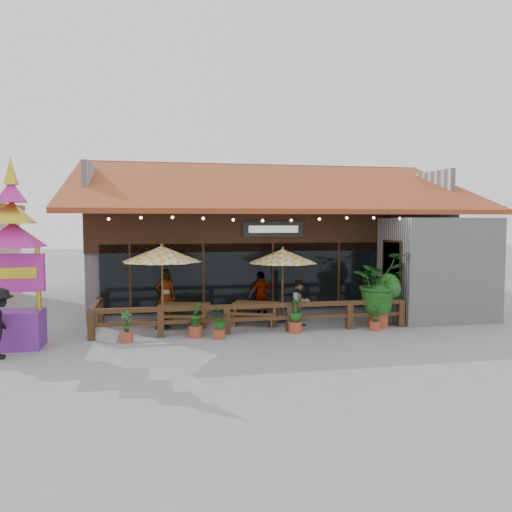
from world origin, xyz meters
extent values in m
plane|color=gray|center=(0.00, 0.00, 0.00)|extent=(100.00, 100.00, 0.00)
cube|color=#B4B4B9|center=(0.00, 7.00, 2.00)|extent=(14.00, 10.00, 4.00)
cube|color=#372011|center=(-1.50, 1.92, 3.20)|extent=(11.00, 0.16, 1.60)
cube|color=black|center=(-1.50, 1.90, 1.50)|extent=(10.00, 0.12, 2.40)
cube|color=#FFD372|center=(-1.50, 2.10, 1.50)|extent=(9.80, 0.05, 2.20)
cube|color=#B4B4B9|center=(5.25, 0.65, 1.80)|extent=(3.50, 2.70, 3.60)
cube|color=red|center=(3.44, 0.50, 2.00)|extent=(0.06, 1.20, 1.50)
cube|color=#372011|center=(3.43, 0.50, 2.00)|extent=(0.04, 1.34, 1.64)
cube|color=#984722|center=(0.00, 3.50, 4.90)|extent=(15.50, 7.05, 2.37)
cube|color=#984722|center=(0.00, 10.50, 4.90)|extent=(15.50, 7.05, 2.37)
cube|color=#984722|center=(0.00, 7.00, 6.02)|extent=(15.50, 0.30, 0.12)
cube|color=#B4B4B9|center=(-7.00, 7.00, 4.70)|extent=(0.20, 9.00, 1.80)
cube|color=#B4B4B9|center=(7.00, 7.00, 4.70)|extent=(0.20, 9.00, 1.80)
cube|color=black|center=(-0.50, 1.80, 3.20)|extent=(2.20, 0.10, 0.55)
cube|color=silver|center=(-0.50, 1.74, 3.20)|extent=(1.80, 0.02, 0.25)
cube|color=#372011|center=(-5.50, 1.86, 1.50)|extent=(0.08, 0.08, 2.40)
cube|color=#372011|center=(-3.00, 1.86, 1.50)|extent=(0.08, 0.08, 2.40)
cube|color=#372011|center=(-0.50, 1.86, 1.50)|extent=(0.08, 0.08, 2.40)
cube|color=#372011|center=(2.00, 1.86, 1.50)|extent=(0.08, 0.08, 2.40)
sphere|color=#F6D087|center=(-6.00, 0.08, 3.55)|extent=(0.09, 0.09, 0.09)
sphere|color=#F6D087|center=(-5.05, 0.08, 3.59)|extent=(0.09, 0.09, 0.09)
sphere|color=#F6D087|center=(-4.10, 0.08, 3.60)|extent=(0.09, 0.09, 0.09)
sphere|color=#F6D087|center=(-3.15, 0.08, 3.57)|extent=(0.09, 0.09, 0.09)
sphere|color=#F6D087|center=(-2.20, 0.08, 3.53)|extent=(0.09, 0.09, 0.09)
sphere|color=#F6D087|center=(-1.25, 0.08, 3.50)|extent=(0.09, 0.09, 0.09)
sphere|color=#F6D087|center=(-0.30, 0.08, 3.51)|extent=(0.09, 0.09, 0.09)
sphere|color=#F6D087|center=(0.65, 0.08, 3.55)|extent=(0.09, 0.09, 0.09)
sphere|color=#F6D087|center=(1.60, 0.08, 3.59)|extent=(0.09, 0.09, 0.09)
sphere|color=#F6D087|center=(2.55, 0.08, 3.60)|extent=(0.09, 0.09, 0.09)
sphere|color=#F6D087|center=(3.50, 0.08, 3.57)|extent=(0.09, 0.09, 0.09)
cube|color=#462C19|center=(-6.50, -0.50, 0.45)|extent=(0.20, 0.20, 0.90)
cube|color=#462C19|center=(-4.50, -0.50, 0.45)|extent=(0.20, 0.20, 0.90)
cube|color=#462C19|center=(-2.50, -0.50, 0.45)|extent=(0.20, 0.20, 0.90)
cube|color=#462C19|center=(-0.50, -0.50, 0.45)|extent=(0.20, 0.20, 0.90)
cube|color=#462C19|center=(1.50, -0.50, 0.45)|extent=(0.20, 0.20, 0.90)
cube|color=#462C19|center=(3.30, -0.50, 0.45)|extent=(0.20, 0.20, 0.90)
cube|color=#462C19|center=(-1.60, -0.50, 0.85)|extent=(9.80, 0.16, 0.14)
cube|color=#462C19|center=(-1.60, -0.50, 0.45)|extent=(9.80, 0.12, 0.12)
cube|color=#462C19|center=(-6.50, 0.75, 0.85)|extent=(0.16, 2.50, 0.14)
cube|color=#462C19|center=(-6.50, 1.90, 0.45)|extent=(0.20, 0.20, 0.90)
cylinder|color=brown|center=(-4.43, 0.70, 1.30)|extent=(0.07, 0.07, 2.61)
cone|color=gold|center=(-4.43, 0.70, 2.44)|extent=(3.16, 3.16, 0.51)
sphere|color=brown|center=(-4.43, 0.70, 2.72)|extent=(0.11, 0.11, 0.11)
cylinder|color=black|center=(-4.43, 0.70, 0.03)|extent=(0.50, 0.50, 0.07)
cylinder|color=brown|center=(-0.34, 1.03, 1.23)|extent=(0.06, 0.06, 2.45)
cone|color=gold|center=(-0.34, 1.03, 2.29)|extent=(2.91, 2.91, 0.48)
sphere|color=brown|center=(-0.34, 1.03, 2.56)|extent=(0.11, 0.11, 0.11)
cylinder|color=black|center=(-0.34, 1.03, 0.03)|extent=(0.47, 0.47, 0.06)
cube|color=brown|center=(-3.71, 0.85, 0.74)|extent=(1.74, 1.17, 0.06)
cube|color=brown|center=(-4.38, 1.05, 0.37)|extent=(0.28, 0.69, 0.74)
cube|color=brown|center=(-3.05, 0.65, 0.37)|extent=(0.28, 0.69, 0.74)
cube|color=brown|center=(-3.87, 0.33, 0.44)|extent=(1.61, 0.72, 0.05)
cube|color=brown|center=(-3.56, 1.37, 0.44)|extent=(1.61, 0.72, 0.05)
cube|color=brown|center=(-1.30, 0.86, 0.71)|extent=(1.69, 1.25, 0.06)
cube|color=brown|center=(-1.92, 1.12, 0.35)|extent=(0.33, 0.65, 0.71)
cube|color=brown|center=(-0.68, 0.60, 0.35)|extent=(0.33, 0.65, 0.71)
cube|color=brown|center=(-1.50, 0.37, 0.42)|extent=(1.52, 0.84, 0.05)
cube|color=brown|center=(-1.10, 1.35, 0.42)|extent=(1.52, 0.84, 0.05)
cube|color=#6B2791|center=(-8.40, -1.04, 0.52)|extent=(1.39, 1.05, 1.04)
cube|color=#B2208F|center=(-8.40, -1.04, 2.08)|extent=(1.56, 0.22, 1.04)
cube|color=gold|center=(-8.40, -1.17, 2.08)|extent=(1.21, 0.03, 0.30)
cylinder|color=gold|center=(-7.80, -1.04, 1.91)|extent=(0.14, 0.14, 1.73)
pyramid|color=#B2208F|center=(-8.40, -1.04, 3.47)|extent=(2.09, 2.09, 0.69)
pyramid|color=gold|center=(-8.40, -1.04, 4.03)|extent=(1.48, 1.48, 0.61)
pyramid|color=#B2208F|center=(-8.40, -1.04, 4.59)|extent=(0.96, 0.96, 0.61)
pyramid|color=gold|center=(-8.40, -1.04, 5.24)|extent=(0.44, 0.44, 0.78)
cylinder|color=#963D28|center=(2.57, -0.34, 0.24)|extent=(0.67, 0.67, 0.49)
imported|color=#1E611B|center=(2.57, -0.34, 1.49)|extent=(2.26, 2.14, 2.00)
sphere|color=#1E611B|center=(2.73, -0.46, 1.11)|extent=(0.67, 0.67, 0.67)
sphere|color=#1E611B|center=(2.43, -0.19, 1.33)|extent=(0.58, 0.58, 0.58)
imported|color=#372011|center=(-4.31, 1.67, 0.91)|extent=(0.68, 0.46, 1.82)
imported|color=#372011|center=(0.04, 0.14, 0.78)|extent=(0.93, 0.85, 1.55)
imported|color=#372011|center=(-0.93, 1.74, 0.84)|extent=(1.06, 0.65, 1.68)
imported|color=black|center=(-8.50, -2.07, 0.90)|extent=(0.86, 1.26, 1.81)
cylinder|color=#963D28|center=(-5.47, -0.96, 0.15)|extent=(0.37, 0.37, 0.30)
imported|color=#1E611B|center=(-5.47, -0.96, 0.61)|extent=(0.37, 0.29, 0.62)
cylinder|color=#963D28|center=(-3.47, -0.70, 0.17)|extent=(0.42, 0.42, 0.34)
imported|color=#1E611B|center=(-3.47, -0.70, 0.68)|extent=(0.41, 0.46, 0.70)
cylinder|color=#963D28|center=(-2.81, -1.03, 0.15)|extent=(0.36, 0.36, 0.29)
imported|color=#1E611B|center=(-2.81, -1.03, 0.59)|extent=(0.71, 0.68, 0.60)
cylinder|color=#963D28|center=(-0.36, -0.68, 0.17)|extent=(0.43, 0.43, 0.34)
imported|color=#1E611B|center=(-0.36, -0.68, 0.70)|extent=(0.54, 0.54, 0.71)
cylinder|color=#963D28|center=(2.21, -0.89, 0.14)|extent=(0.35, 0.35, 0.28)
imported|color=#1E611B|center=(2.21, -0.89, 0.56)|extent=(0.27, 0.34, 0.57)
camera|label=1|loc=(-4.54, -15.56, 3.48)|focal=35.00mm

